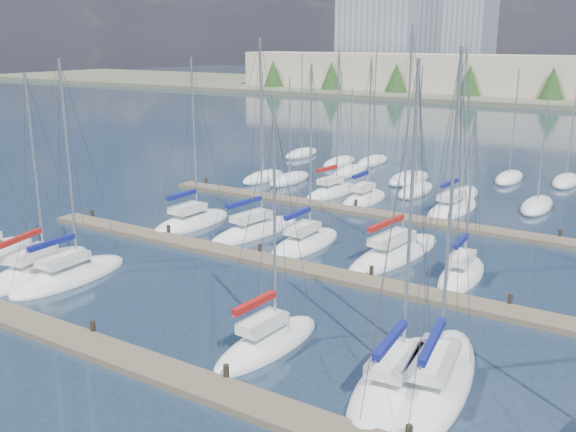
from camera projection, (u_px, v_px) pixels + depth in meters
The scene contains 19 objects.
ground at pixel (497, 160), 75.12m from camera, with size 400.00×400.00×0.00m, color #243549.
dock_near at pixel (141, 364), 27.86m from camera, with size 44.00×1.93×1.10m.
dock_mid at pixel (306, 269), 39.26m from camera, with size 44.00×1.93×1.10m.
dock_far at pixel (396, 217), 50.66m from camera, with size 44.00×1.93×1.10m.
sailboat_c at pixel (70, 276), 38.09m from camera, with size 3.09×8.12×13.50m.
sailboat_h at pixel (192, 222), 49.17m from camera, with size 3.26×7.94×13.22m.
sailboat_d at pixel (267, 344), 29.59m from camera, with size 2.73×7.20×11.83m.
sailboat_o at pixel (364, 199), 56.09m from camera, with size 2.59×6.83×12.94m.
sailboat_l at pixel (461, 275), 38.23m from camera, with size 2.57×6.85×10.59m.
sailboat_f at pixel (435, 380), 26.50m from camera, with size 4.29×10.47×14.27m.
sailboat_p at pixel (453, 208), 53.06m from camera, with size 3.28×8.39×13.93m.
sailboat_b at pixel (37, 270), 39.05m from camera, with size 4.85×9.61×12.62m.
sailboat_i at pixel (255, 230), 47.02m from camera, with size 3.74×9.22×14.55m.
sailboat_n at pixel (332, 192), 58.68m from camera, with size 3.19×7.62×13.47m.
sailboat_k at pixel (395, 253), 42.01m from camera, with size 4.08×10.60×15.38m.
sailboat_j at pixel (305, 243), 44.09m from camera, with size 2.82×7.71×12.97m.
sailboat_e at pixel (397, 381), 26.42m from camera, with size 3.53×8.96×13.85m.
distant_boats at pixel (410, 178), 64.06m from camera, with size 36.93×20.75×13.30m.
shoreline at pixel (544, 66), 153.07m from camera, with size 400.00×60.00×38.00m.
Camera 1 is at (18.84, -15.79, 13.81)m, focal length 40.00 mm.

